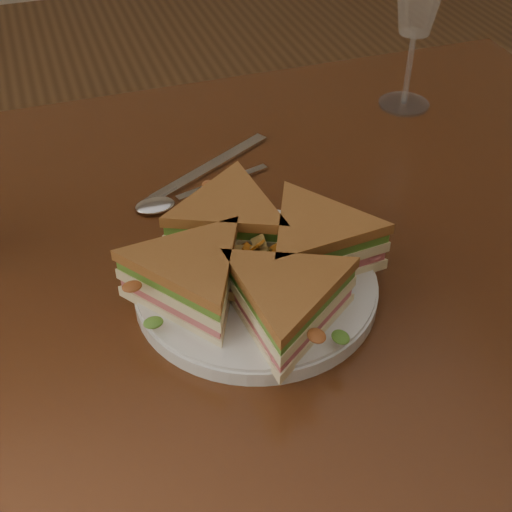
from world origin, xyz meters
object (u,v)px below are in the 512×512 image
object	(u,v)px
spoon	(172,200)
knife	(203,171)
table	(229,306)
plate	(256,287)
sandwich_wedges	(256,260)

from	to	relation	value
spoon	knife	distance (m)	0.08
table	plate	world-z (taller)	plate
spoon	knife	size ratio (longest dim) A/B	0.93
plate	knife	bearing A→B (deg)	87.80
plate	knife	distance (m)	0.24
table	plate	bearing A→B (deg)	-87.42
sandwich_wedges	knife	bearing A→B (deg)	87.80
table	spoon	world-z (taller)	spoon
plate	sandwich_wedges	world-z (taller)	sandwich_wedges
table	knife	size ratio (longest dim) A/B	6.21
plate	sandwich_wedges	bearing A→B (deg)	180.00
spoon	table	bearing A→B (deg)	-82.33
spoon	knife	bearing A→B (deg)	29.34
table	plate	distance (m)	0.14
table	sandwich_wedges	xyz separation A→B (m)	(0.00, -0.09, 0.14)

